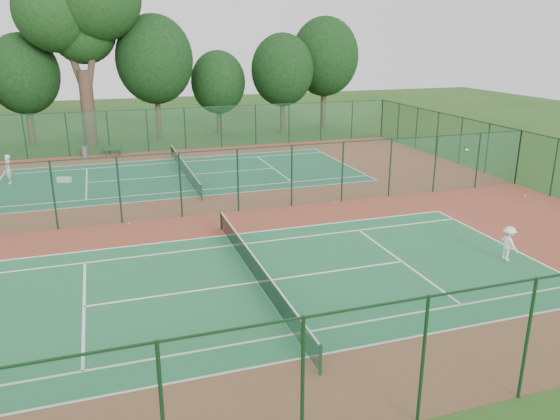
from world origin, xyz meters
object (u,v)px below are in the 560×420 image
object	(u,v)px
bench	(113,150)
trash_bin	(85,152)
player_far	(8,169)
kit_bag	(64,180)
big_tree	(79,9)
player_near	(508,243)

from	to	relation	value
bench	trash_bin	bearing A→B (deg)	178.30
player_far	kit_bag	size ratio (longest dim) A/B	2.11
big_tree	trash_bin	bearing A→B (deg)	-96.34
player_near	trash_bin	world-z (taller)	player_near
kit_bag	trash_bin	bearing A→B (deg)	104.68
player_far	trash_bin	distance (m)	8.20
bench	big_tree	world-z (taller)	big_tree
trash_bin	kit_bag	size ratio (longest dim) A/B	0.96
player_near	player_far	xyz separation A→B (m)	(-21.82, 20.61, 0.19)
bench	big_tree	size ratio (longest dim) A/B	0.09
player_near	bench	size ratio (longest dim) A/B	1.04
player_near	player_far	world-z (taller)	player_far
trash_bin	kit_bag	xyz separation A→B (m)	(-1.23, -7.51, -0.26)
player_far	kit_bag	xyz separation A→B (m)	(3.33, -0.72, -0.78)
bench	big_tree	xyz separation A→B (m)	(-1.52, 5.54, 10.75)
trash_bin	big_tree	bearing A→B (deg)	83.66
player_far	kit_bag	bearing A→B (deg)	77.17
trash_bin	player_far	bearing A→B (deg)	-123.89
player_near	bench	distance (m)	31.43
player_far	bench	size ratio (longest dim) A/B	1.30
bench	big_tree	distance (m)	12.19
player_far	kit_bag	world-z (taller)	player_far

